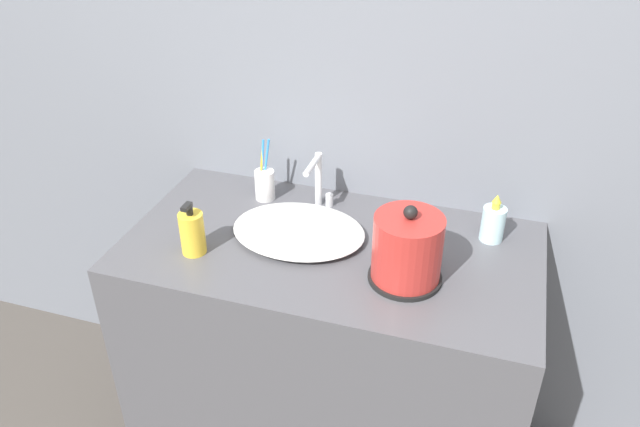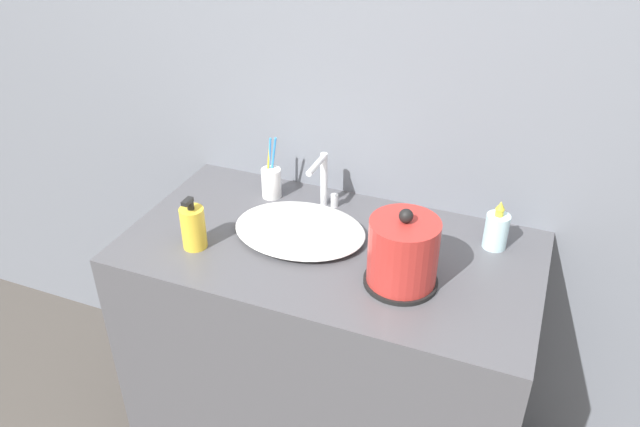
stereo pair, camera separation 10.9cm
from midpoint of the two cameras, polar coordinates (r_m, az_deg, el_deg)
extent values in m
cube|color=slate|center=(1.83, 6.59, 13.90)|extent=(6.00, 0.04, 2.60)
cube|color=#4C4C51|center=(2.02, 2.40, -13.10)|extent=(1.16, 0.61, 0.86)
ellipsoid|color=white|center=(1.78, -0.10, -1.51)|extent=(0.38, 0.30, 0.04)
cylinder|color=silver|center=(1.89, 2.02, 3.12)|extent=(0.02, 0.02, 0.17)
cylinder|color=silver|center=(1.80, 1.42, 4.44)|extent=(0.02, 0.12, 0.02)
cylinder|color=silver|center=(1.91, 2.97, 1.17)|extent=(0.02, 0.02, 0.04)
cylinder|color=black|center=(1.63, 9.30, -6.14)|extent=(0.19, 0.19, 0.01)
cylinder|color=#B22D28|center=(1.57, 9.57, -3.66)|extent=(0.18, 0.18, 0.19)
sphere|color=black|center=(1.51, 9.93, -0.26)|extent=(0.04, 0.04, 0.04)
cylinder|color=silver|center=(1.95, -2.87, 2.78)|extent=(0.06, 0.06, 0.10)
cylinder|color=#338CE0|center=(1.92, -2.70, 4.82)|extent=(0.04, 0.02, 0.17)
cylinder|color=#338CE0|center=(1.93, -3.04, 4.72)|extent=(0.02, 0.02, 0.16)
cylinder|color=yellow|center=(1.93, -3.10, 4.61)|extent=(0.02, 0.03, 0.15)
cylinder|color=gold|center=(1.73, -9.74, -1.35)|extent=(0.07, 0.07, 0.12)
cylinder|color=black|center=(1.69, -9.96, 0.72)|extent=(0.02, 0.02, 0.02)
cube|color=black|center=(1.68, -10.22, 1.05)|extent=(0.02, 0.04, 0.01)
cylinder|color=silver|center=(1.79, 17.50, -1.59)|extent=(0.07, 0.07, 0.10)
cylinder|color=gold|center=(1.76, 17.82, 0.05)|extent=(0.02, 0.02, 0.02)
cone|color=gold|center=(1.75, 17.93, 0.66)|extent=(0.03, 0.03, 0.02)
camera|label=1|loc=(0.05, -88.15, 1.15)|focal=35.00mm
camera|label=2|loc=(0.05, 91.85, -1.15)|focal=35.00mm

